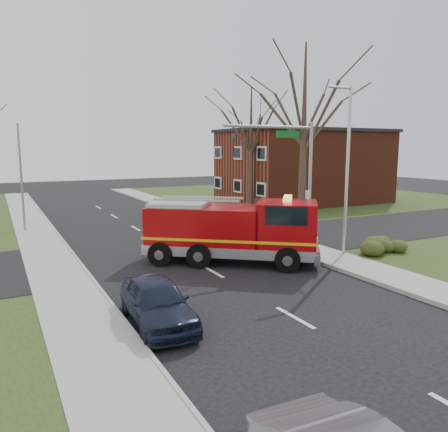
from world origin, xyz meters
name	(u,v)px	position (x,y,z in m)	size (l,w,h in m)	color
ground	(213,272)	(0.00, 0.00, 0.00)	(120.00, 120.00, 0.00)	black
sidewalk_right	(322,255)	(6.20, 0.00, 0.07)	(2.40, 80.00, 0.15)	gray
sidewalk_left	(67,291)	(-6.20, 0.00, 0.07)	(2.40, 80.00, 0.15)	gray
brick_building	(304,166)	(19.00, 18.00, 3.66)	(15.40, 10.40, 7.25)	maroon
health_center_sign	(261,206)	(10.50, 12.50, 0.88)	(0.12, 2.00, 1.40)	#521318
hedge_corner	(377,243)	(9.00, -1.00, 0.58)	(2.80, 2.00, 0.90)	#293613
bare_tree_near	(304,117)	(9.50, 6.00, 7.41)	(6.00, 6.00, 12.00)	#32241D
bare_tree_far	(251,136)	(11.00, 15.00, 6.49)	(5.25, 5.25, 10.50)	#32241D
traffic_signal_mast	(291,163)	(5.21, 1.50, 4.71)	(5.29, 0.18, 6.80)	gray
streetlight_pole	(347,167)	(7.14, -0.50, 4.55)	(1.48, 0.16, 8.40)	#B7BABF
utility_pole_far	(21,179)	(-6.80, 14.00, 3.50)	(0.14, 0.14, 7.00)	gray
fire_engine	(234,232)	(1.65, 1.09, 1.47)	(8.01, 7.10, 3.24)	#960609
parked_car_maroon	(157,302)	(-4.11, -4.41, 0.73)	(1.72, 4.27, 1.45)	black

